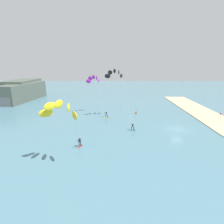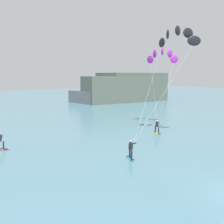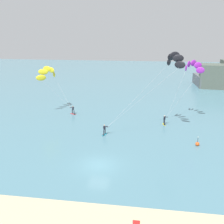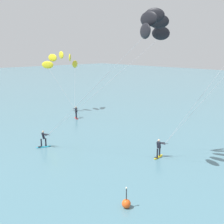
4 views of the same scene
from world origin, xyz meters
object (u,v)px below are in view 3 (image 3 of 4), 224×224
Objects in this scene: kitesurfer_far_out at (171,63)px; marker_buoy at (197,144)px; kitesurfer_nearshore at (192,69)px; kitesurfer_mid_water at (48,74)px.

marker_buoy is at bearing -57.41° from kitesurfer_far_out.
kitesurfer_nearshore is at bearing 89.25° from marker_buoy.
kitesurfer_far_out reaches higher than kitesurfer_mid_water.
kitesurfer_far_out is at bearing 122.59° from marker_buoy.
kitesurfer_mid_water is at bearing 162.76° from kitesurfer_far_out.
kitesurfer_nearshore is 1.19× the size of kitesurfer_mid_water.
kitesurfer_mid_water is (-26.78, 1.21, -1.69)m from kitesurfer_nearshore.
kitesurfer_far_out is 12.83m from marker_buoy.
kitesurfer_far_out is (-4.03, -5.85, 1.65)m from kitesurfer_nearshore.
marker_buoy is at bearing -26.24° from kitesurfer_mid_water.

